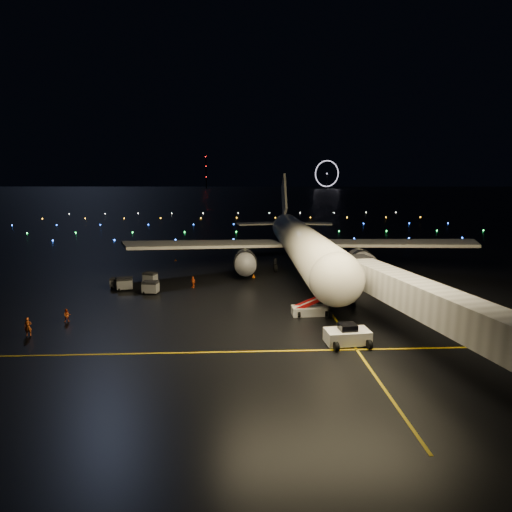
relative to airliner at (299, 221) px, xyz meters
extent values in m
plane|color=black|center=(-11.64, 274.40, -8.68)|extent=(2000.00, 2000.00, 0.00)
cube|color=gold|center=(0.36, -10.60, -8.67)|extent=(0.25, 80.00, 0.02)
cube|color=gold|center=(-16.64, -35.60, -8.67)|extent=(60.00, 0.25, 0.02)
cube|color=silver|center=(-0.19, -34.17, -7.66)|extent=(4.50, 2.64, 2.05)
imported|color=orange|center=(-32.74, -30.64, -7.71)|extent=(0.80, 0.61, 1.95)
imported|color=orange|center=(-30.43, -26.67, -7.90)|extent=(0.92, 0.83, 1.56)
imported|color=orange|center=(-17.73, -12.31, -7.81)|extent=(1.01, 1.02, 1.73)
cone|color=#FF6808|center=(-8.37, -6.44, -8.41)|extent=(0.62, 0.62, 0.54)
cone|color=#FF6808|center=(-10.75, -0.72, -8.41)|extent=(0.60, 0.60, 0.53)
cone|color=#FF6808|center=(-10.04, -2.20, -8.44)|extent=(0.54, 0.54, 0.48)
cone|color=#FF6808|center=(-23.47, 8.20, -8.44)|extent=(0.43, 0.43, 0.48)
cylinder|color=black|center=(-71.64, 714.40, 23.32)|extent=(1.80, 1.80, 64.00)
cube|color=gray|center=(-24.77, -9.25, -7.85)|extent=(2.32, 2.01, 1.66)
cube|color=gray|center=(-23.42, -15.32, -7.78)|extent=(2.32, 1.80, 1.80)
cube|color=gray|center=(-28.97, -12.31, -7.87)|extent=(1.94, 1.38, 1.62)
cube|color=gray|center=(-27.62, -13.18, -7.76)|extent=(2.44, 1.94, 1.84)
camera|label=1|loc=(-10.86, -70.88, 7.25)|focal=28.00mm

